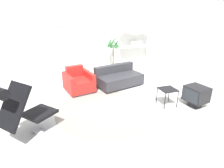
# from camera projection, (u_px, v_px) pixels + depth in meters

# --- Properties ---
(ground_plane) EXTENTS (12.00, 12.00, 0.00)m
(ground_plane) POSITION_uv_depth(u_px,v_px,m) (108.00, 103.00, 5.50)
(ground_plane) COLOR silver
(wall_back) EXTENTS (12.00, 0.09, 2.80)m
(wall_back) POSITION_uv_depth(u_px,v_px,m) (82.00, 37.00, 7.77)
(wall_back) COLOR silver
(wall_back) RESTS_ON ground_plane
(wall_right) EXTENTS (0.06, 12.00, 2.80)m
(wall_right) POSITION_uv_depth(u_px,v_px,m) (203.00, 46.00, 5.92)
(wall_right) COLOR silver
(wall_right) RESTS_ON ground_plane
(round_rug) EXTENTS (2.56, 2.56, 0.01)m
(round_rug) POSITION_uv_depth(u_px,v_px,m) (106.00, 111.00, 5.11)
(round_rug) COLOR gray
(round_rug) RESTS_ON ground_plane
(lounge_chair) EXTENTS (1.24, 1.15, 1.26)m
(lounge_chair) POSITION_uv_depth(u_px,v_px,m) (19.00, 106.00, 3.78)
(lounge_chair) COLOR #BCBCC1
(lounge_chair) RESTS_ON ground_plane
(armchair_red) EXTENTS (0.93, 1.00, 0.74)m
(armchair_red) POSITION_uv_depth(u_px,v_px,m) (78.00, 82.00, 6.24)
(armchair_red) COLOR silver
(armchair_red) RESTS_ON ground_plane
(couch_low) EXTENTS (1.62, 1.14, 0.66)m
(couch_low) POSITION_uv_depth(u_px,v_px,m) (118.00, 78.00, 6.68)
(couch_low) COLOR black
(couch_low) RESTS_ON ground_plane
(side_table) EXTENTS (0.43, 0.43, 0.48)m
(side_table) POSITION_uv_depth(u_px,v_px,m) (168.00, 91.00, 5.24)
(side_table) COLOR black
(side_table) RESTS_ON ground_plane
(crt_television) EXTENTS (0.57, 0.61, 0.55)m
(crt_television) POSITION_uv_depth(u_px,v_px,m) (196.00, 95.00, 5.26)
(crt_television) COLOR black
(crt_television) RESTS_ON ground_plane
(potted_plant) EXTENTS (0.61, 0.62, 1.46)m
(potted_plant) POSITION_uv_depth(u_px,v_px,m) (113.00, 55.00, 7.91)
(potted_plant) COLOR brown
(potted_plant) RESTS_ON ground_plane
(shelf_unit) EXTENTS (1.31, 0.28, 1.84)m
(shelf_unit) POSITION_uv_depth(u_px,v_px,m) (133.00, 38.00, 8.23)
(shelf_unit) COLOR #BCBCC1
(shelf_unit) RESTS_ON ground_plane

